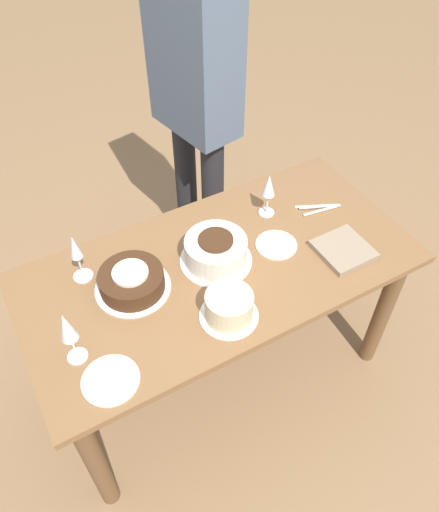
# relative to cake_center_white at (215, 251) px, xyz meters

# --- Properties ---
(ground_plane) EXTENTS (12.00, 12.00, 0.00)m
(ground_plane) POSITION_rel_cake_center_white_xyz_m (-0.00, 0.03, -0.78)
(ground_plane) COLOR #8E6B47
(dining_table) EXTENTS (1.46, 0.72, 0.73)m
(dining_table) POSITION_rel_cake_center_white_xyz_m (-0.00, 0.03, -0.18)
(dining_table) COLOR brown
(dining_table) RESTS_ON ground_plane
(cake_center_white) EXTENTS (0.27, 0.27, 0.11)m
(cake_center_white) POSITION_rel_cake_center_white_xyz_m (0.00, 0.00, 0.00)
(cake_center_white) COLOR white
(cake_center_white) RESTS_ON dining_table
(cake_front_chocolate) EXTENTS (0.27, 0.27, 0.09)m
(cake_front_chocolate) POSITION_rel_cake_center_white_xyz_m (0.31, -0.03, -0.01)
(cake_front_chocolate) COLOR white
(cake_front_chocolate) RESTS_ON dining_table
(cake_back_decorated) EXTENTS (0.20, 0.20, 0.11)m
(cake_back_decorated) POSITION_rel_cake_center_white_xyz_m (0.08, 0.24, -0.00)
(cake_back_decorated) COLOR white
(cake_back_decorated) RESTS_ON dining_table
(wine_glass_near) EXTENTS (0.07, 0.07, 0.22)m
(wine_glass_near) POSITION_rel_cake_center_white_xyz_m (0.57, 0.14, 0.10)
(wine_glass_near) COLOR silver
(wine_glass_near) RESTS_ON dining_table
(wine_glass_far) EXTENTS (0.07, 0.07, 0.20)m
(wine_glass_far) POSITION_rel_cake_center_white_xyz_m (0.45, -0.17, 0.08)
(wine_glass_far) COLOR silver
(wine_glass_far) RESTS_ON dining_table
(wine_glass_extra) EXTENTS (0.06, 0.06, 0.19)m
(wine_glass_extra) POSITION_rel_cake_center_white_xyz_m (-0.31, -0.13, 0.08)
(wine_glass_extra) COLOR silver
(wine_glass_extra) RESTS_ON dining_table
(dessert_plate_left) EXTENTS (0.16, 0.16, 0.01)m
(dessert_plate_left) POSITION_rel_cake_center_white_xyz_m (-0.24, 0.04, -0.05)
(dessert_plate_left) COLOR beige
(dessert_plate_left) RESTS_ON dining_table
(dessert_plate_right) EXTENTS (0.18, 0.18, 0.01)m
(dessert_plate_right) POSITION_rel_cake_center_white_xyz_m (0.51, 0.27, -0.05)
(dessert_plate_right) COLOR beige
(dessert_plate_right) RESTS_ON dining_table
(fork_pile) EXTENTS (0.17, 0.10, 0.01)m
(fork_pile) POSITION_rel_cake_center_white_xyz_m (-0.51, -0.05, -0.05)
(fork_pile) COLOR silver
(fork_pile) RESTS_ON dining_table
(napkin_stack) EXTENTS (0.19, 0.19, 0.02)m
(napkin_stack) POSITION_rel_cake_center_white_xyz_m (-0.44, 0.20, -0.04)
(napkin_stack) COLOR gray
(napkin_stack) RESTS_ON dining_table
(person_cutting) EXTENTS (0.29, 0.43, 1.71)m
(person_cutting) POSITION_rel_cake_center_white_xyz_m (-0.29, -0.70, 0.25)
(person_cutting) COLOR #232328
(person_cutting) RESTS_ON ground_plane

